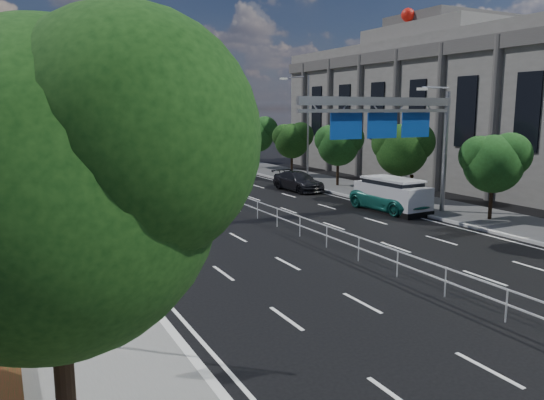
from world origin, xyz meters
TOP-DOWN VIEW (x-y plane):
  - ground at (0.00, 0.00)m, footprint 160.00×160.00m
  - sidewalk_near at (-11.50, 0.00)m, footprint 5.00×140.00m
  - kerb_near at (-9.00, 0.00)m, footprint 0.25×140.00m
  - median_fence at (0.00, 22.50)m, footprint 0.05×85.00m
  - toilet_sign at (-10.95, 0.00)m, footprint 1.62×0.18m
  - overhead_gantry at (6.74, 10.05)m, footprint 10.24×0.38m
  - streetlight_far at (10.50, 26.00)m, footprint 2.78×2.40m
  - civic_hall at (23.72, 22.00)m, footprint 14.40×36.00m
  - near_tree_big at (-12.13, -4.53)m, footprint 5.72×5.33m
  - near_tree_back at (-11.94, 17.97)m, footprint 4.84×4.51m
  - far_tree_c at (11.24, 6.98)m, footprint 3.52×3.28m
  - far_tree_d at (11.25, 14.48)m, footprint 3.85×3.59m
  - far_tree_e at (11.25, 21.98)m, footprint 3.63×3.38m
  - far_tree_f at (11.24, 29.48)m, footprint 3.52×3.28m
  - far_tree_g at (11.25, 36.98)m, footprint 3.96×3.69m
  - far_tree_h at (11.24, 44.48)m, footprint 3.41×3.18m
  - white_minivan at (-6.58, 24.64)m, footprint 2.31×4.89m
  - red_bus at (-6.12, 37.21)m, footprint 3.43×9.78m
  - near_car_silver at (-1.51, 36.39)m, footprint 1.83×4.28m
  - near_car_dark at (-2.72, 48.41)m, footprint 1.84×5.06m
  - silver_minivan at (8.26, 11.82)m, footprint 2.34×5.04m
  - parked_car_teal at (8.30, 12.00)m, footprint 2.83×5.54m
  - parked_car_dark at (7.37, 21.71)m, footprint 2.45×5.19m
  - pedestrian_a at (12.18, 14.54)m, footprint 0.61×0.41m
  - pedestrian_b at (9.60, 14.25)m, footprint 1.02×0.92m

SIDE VIEW (x-z plane):
  - ground at x=0.00m, z-range 0.00..0.00m
  - sidewalk_near at x=-11.50m, z-range 0.00..0.14m
  - kerb_near at x=-9.00m, z-range -0.01..0.15m
  - median_fence at x=0.00m, z-range 0.01..1.04m
  - near_car_silver at x=-1.51m, z-range 0.00..1.44m
  - parked_car_dark at x=7.37m, z-range 0.00..1.46m
  - parked_car_teal at x=8.30m, z-range 0.00..1.50m
  - near_car_dark at x=-2.72m, z-range 0.00..1.66m
  - pedestrian_a at x=12.18m, z-range 0.14..1.76m
  - pedestrian_b at x=9.60m, z-range 0.14..1.87m
  - silver_minivan at x=8.26m, z-range -0.02..2.03m
  - white_minivan at x=-6.58m, z-range -0.02..2.06m
  - red_bus at x=-6.12m, z-range 0.06..2.92m
  - toilet_sign at x=-10.95m, z-range 0.77..5.11m
  - far_tree_h at x=11.24m, z-range 0.97..5.88m
  - far_tree_c at x=11.24m, z-range 0.95..5.90m
  - far_tree_f at x=11.24m, z-range 0.98..6.00m
  - far_tree_e at x=11.25m, z-range 0.99..6.12m
  - far_tree_d at x=11.25m, z-range 1.02..6.36m
  - far_tree_g at x=11.25m, z-range 1.03..6.48m
  - near_tree_back at x=-11.94m, z-range 1.27..7.96m
  - streetlight_far at x=10.50m, z-range 0.71..9.71m
  - near_tree_big at x=-12.13m, z-range 1.42..9.13m
  - overhead_gantry at x=6.74m, z-range 1.88..9.33m
  - civic_hall at x=23.72m, z-range -0.91..13.44m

